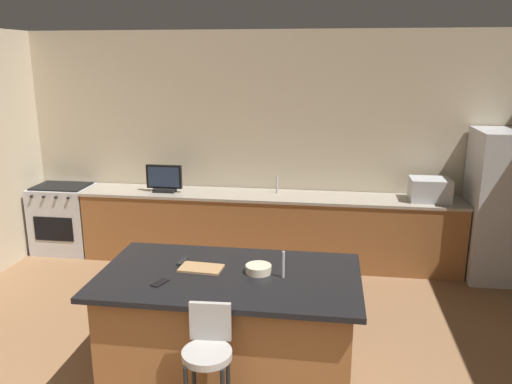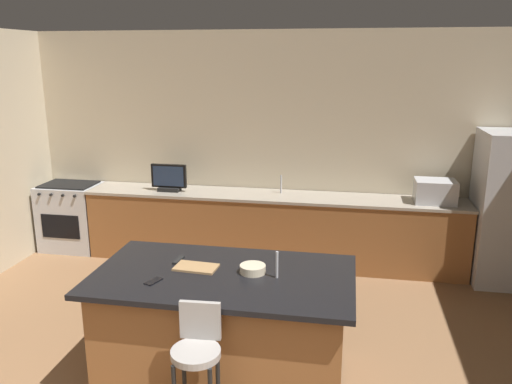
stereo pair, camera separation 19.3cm
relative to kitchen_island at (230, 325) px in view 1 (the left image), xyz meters
name	(u,v)px [view 1 (the left image)]	position (x,y,z in m)	size (l,w,h in m)	color
wall_back	(277,146)	(0.08, 2.95, 1.01)	(7.22, 0.12, 2.97)	beige
counter_back	(268,228)	(0.01, 2.57, -0.02)	(4.89, 0.62, 0.92)	brown
kitchen_island	(230,325)	(0.00, 0.00, 0.00)	(2.11, 1.18, 0.94)	black
refrigerator	(509,206)	(2.92, 2.49, 0.43)	(0.92, 0.80, 1.81)	#B7BABF
range_oven	(64,218)	(-2.84, 2.57, -0.01)	(0.78, 0.63, 0.94)	#B7BABF
microwave	(430,190)	(2.00, 2.57, 0.58)	(0.48, 0.36, 0.28)	#B7BABF
tv_monitor	(164,180)	(-1.36, 2.52, 0.60)	(0.47, 0.16, 0.36)	black
sink_faucet_back	(277,184)	(0.11, 2.67, 0.56)	(0.02, 0.02, 0.24)	#B2B2B7
sink_faucet_island	(283,264)	(0.44, 0.00, 0.57)	(0.02, 0.02, 0.22)	#B2B2B7
bar_stool_center	(208,364)	(0.00, -0.75, 0.13)	(0.34, 0.35, 1.00)	gray
fruit_bowl	(259,269)	(0.23, 0.06, 0.49)	(0.21, 0.21, 0.07)	beige
cell_phone	(160,283)	(-0.50, -0.25, 0.46)	(0.07, 0.15, 0.01)	black
tv_remote	(182,261)	(-0.44, 0.18, 0.47)	(0.04, 0.17, 0.02)	black
cutting_board	(201,268)	(-0.25, 0.06, 0.47)	(0.35, 0.21, 0.02)	#A87F51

